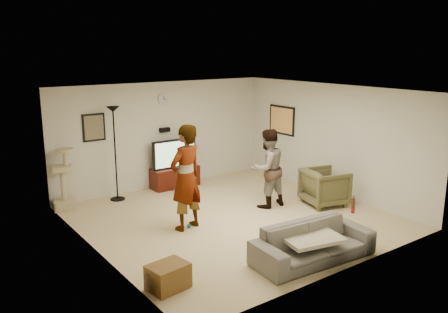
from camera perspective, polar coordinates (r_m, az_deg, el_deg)
floor at (r=9.29m, az=1.11°, el=-7.54°), size 5.50×5.50×0.02m
ceiling at (r=8.72m, az=1.18°, el=8.13°), size 5.50×5.50×0.02m
wall_back at (r=11.19m, az=-7.38°, el=2.64°), size 5.50×0.04×2.50m
wall_front at (r=7.00m, az=14.87°, el=-4.11°), size 5.50×0.04×2.50m
wall_left at (r=7.64m, az=-15.57°, el=-2.72°), size 0.04×5.50×2.50m
wall_right at (r=10.77m, az=12.91°, el=2.00°), size 0.04×5.50×2.50m
wall_clock at (r=11.04m, az=-7.43°, el=6.96°), size 0.26×0.04×0.26m
wall_speaker at (r=11.12m, az=-7.25°, el=3.26°), size 0.25×0.10×0.10m
picture_back at (r=10.42m, az=-15.61°, el=3.44°), size 0.42×0.03×0.52m
picture_right at (r=11.81m, az=7.07°, el=4.43°), size 0.03×0.78×0.62m
tv_stand at (r=11.28m, az=-6.01°, el=-2.50°), size 1.16×0.45×0.48m
console_box at (r=11.00m, az=-5.02°, el=-4.01°), size 0.40×0.30×0.07m
tv at (r=11.13m, az=-6.08°, el=0.37°), size 1.14×0.08×0.68m
tv_screen at (r=11.10m, az=-5.97°, el=0.33°), size 1.05×0.01×0.60m
floor_lamp at (r=10.34m, az=-13.15°, el=0.30°), size 0.32×0.32×2.07m
cat_tree at (r=10.12m, az=-19.13°, el=-2.63°), size 0.51×0.51×1.29m
person_left at (r=8.49m, az=-4.67°, el=-2.58°), size 0.81×0.63×1.95m
person_right at (r=9.73m, az=5.32°, el=-1.45°), size 0.81×0.64×1.65m
sofa at (r=7.57m, az=10.84°, el=-10.29°), size 2.06×0.94×0.59m
throw_blanket at (r=7.49m, az=10.54°, el=-9.69°), size 1.02×0.87×0.06m
beer_bottle at (r=8.08m, az=15.50°, el=-5.83°), size 0.06×0.06×0.25m
armchair at (r=10.16m, az=12.20°, el=-3.66°), size 1.03×1.01×0.77m
side_table at (r=6.72m, az=-6.85°, el=-14.36°), size 0.59×0.48×0.36m
toy_ball at (r=8.80m, az=-4.30°, el=-8.46°), size 0.07×0.07×0.07m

